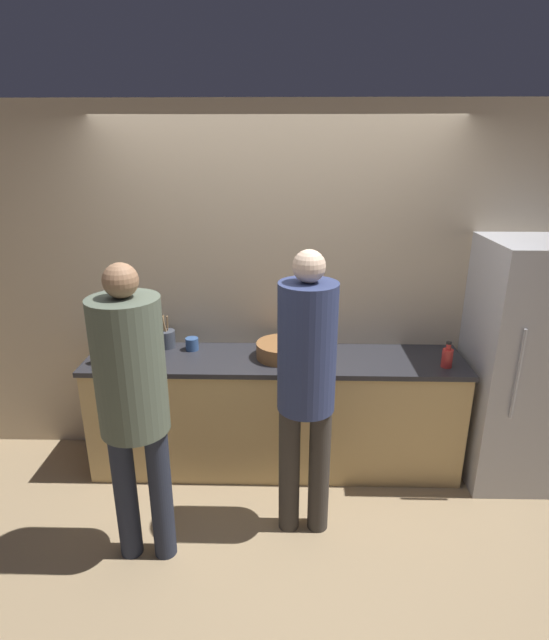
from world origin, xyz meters
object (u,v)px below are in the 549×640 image
(refrigerator, at_px, (526,365))
(person_left, at_px, (132,392))
(fruit_bowl, at_px, (282,350))
(person_center, at_px, (306,376))
(bottle_red, at_px, (447,357))
(cup_blue, at_px, (192,344))
(utensil_crock, at_px, (167,339))
(bottle_green, at_px, (99,355))

(refrigerator, xyz_separation_m, person_left, (-2.48, -0.86, 0.21))
(person_left, distance_m, fruit_bowl, 1.21)
(refrigerator, relative_size, person_center, 0.97)
(bottle_red, distance_m, cup_blue, 1.80)
(refrigerator, height_order, fruit_bowl, refrigerator)
(person_center, height_order, cup_blue, person_center)
(utensil_crock, height_order, cup_blue, utensil_crock)
(refrigerator, xyz_separation_m, cup_blue, (-2.36, 0.18, 0.06))
(person_left, distance_m, person_center, 0.96)
(utensil_crock, distance_m, bottle_red, 2.00)
(refrigerator, distance_m, bottle_green, 2.96)
(person_left, bearing_deg, bottle_red, 22.25)
(person_left, bearing_deg, fruit_bowl, 49.30)
(refrigerator, relative_size, bottle_red, 9.54)
(refrigerator, relative_size, bottle_green, 10.33)
(fruit_bowl, relative_size, utensil_crock, 1.48)
(refrigerator, distance_m, utensil_crock, 2.57)
(bottle_red, bearing_deg, person_left, -157.75)
(refrigerator, height_order, utensil_crock, refrigerator)
(person_center, height_order, utensil_crock, person_center)
(cup_blue, bearing_deg, person_left, -96.79)
(person_left, bearing_deg, bottle_green, 121.30)
(cup_blue, bearing_deg, fruit_bowl, -10.02)
(person_center, bearing_deg, fruit_bowl, 102.03)
(person_left, bearing_deg, refrigerator, 19.02)
(person_left, xyz_separation_m, utensil_crock, (-0.08, 1.08, -0.13))
(person_left, height_order, bottle_red, person_left)
(fruit_bowl, distance_m, bottle_green, 1.27)
(person_left, relative_size, utensil_crock, 7.17)
(person_left, relative_size, fruit_bowl, 4.85)
(person_center, xyz_separation_m, fruit_bowl, (-0.14, 0.68, -0.13))
(fruit_bowl, bearing_deg, bottle_green, -173.74)
(refrigerator, bearing_deg, person_center, -158.33)
(refrigerator, relative_size, cup_blue, 18.38)
(person_center, xyz_separation_m, bottle_red, (0.97, 0.54, -0.11))
(refrigerator, height_order, person_center, person_center)
(person_left, bearing_deg, cup_blue, 83.21)
(person_center, xyz_separation_m, bottle_green, (-1.40, 0.54, -0.12))
(person_center, relative_size, utensil_crock, 7.25)
(bottle_green, distance_m, bottle_red, 2.38)
(utensil_crock, height_order, bottle_red, utensil_crock)
(refrigerator, xyz_separation_m, person_center, (-1.55, -0.62, 0.20))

